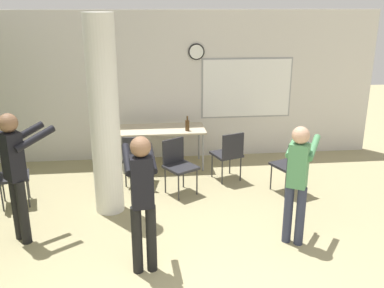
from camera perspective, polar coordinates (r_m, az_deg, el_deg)
wall_back at (r=8.20m, az=-2.84°, el=7.68°), size 8.00×0.15×2.80m
support_pillar at (r=6.03m, az=-11.59°, el=3.42°), size 0.41×0.41×2.80m
folding_table at (r=7.83m, az=-3.97°, el=1.73°), size 1.54×0.74×0.73m
bottle_on_table at (r=7.64m, az=-0.63°, el=2.54°), size 0.08×0.08×0.27m
chair_table_left at (r=7.10m, az=-7.34°, el=-1.60°), size 0.51×0.51×0.87m
chair_table_right at (r=7.24m, az=4.92°, el=-1.10°), size 0.56×0.56×0.87m
chair_by_left_wall at (r=6.90m, az=-23.36°, el=-3.63°), size 0.53×0.53×0.87m
chair_mid_room at (r=6.91m, az=13.10°, el=-2.50°), size 0.57×0.57×0.87m
chair_table_front at (r=6.76m, az=-1.86°, el=-2.48°), size 0.61×0.61×0.87m
person_playing_side at (r=5.37m, az=13.91°, el=-4.18°), size 0.54×0.64×1.54m
person_playing_front at (r=4.68m, az=-6.67°, el=-6.66°), size 0.40×0.62×1.61m
person_watching_back at (r=5.66m, az=-22.37°, el=-2.99°), size 0.66×0.63×1.68m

